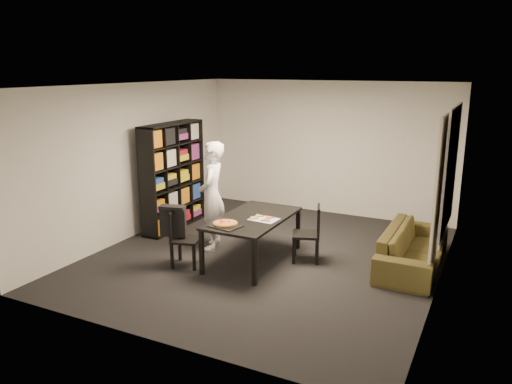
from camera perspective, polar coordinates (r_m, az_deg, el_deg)
The scene contains 16 objects.
room at distance 7.41m, azimuth 1.34°, elevation 2.01°, with size 5.01×5.51×2.61m.
window_pane at distance 7.32m, azimuth 21.39°, elevation 2.46°, with size 0.02×1.40×1.60m, color black.
window_frame at distance 7.32m, azimuth 21.35°, elevation 2.47°, with size 0.03×1.52×1.72m, color white.
curtain_left at distance 6.89m, azimuth 20.01°, elevation -1.08°, with size 0.03×0.70×2.25m, color beige.
curtain_right at distance 7.90m, azimuth 20.92°, elevation 0.72°, with size 0.03×0.70×2.25m, color beige.
bookshelf at distance 9.07m, azimuth -9.46°, elevation 1.82°, with size 0.35×1.50×1.90m, color black.
dining_table at distance 7.43m, azimuth -0.34°, elevation -3.33°, with size 0.92×1.65×0.69m.
chair_left at distance 7.39m, azimuth -8.59°, elevation -4.79°, with size 0.48×0.48×0.84m.
chair_right at distance 7.52m, azimuth 6.38°, elevation -4.30°, with size 0.51×0.51×0.86m.
draped_jacket at distance 7.36m, azimuth -9.49°, elevation -3.15°, with size 0.40×0.25×0.46m.
person at distance 7.94m, azimuth -5.05°, elevation -0.43°, with size 0.63×0.41×1.73m, color white.
baking_tray at distance 6.98m, azimuth -3.50°, elevation -3.92°, with size 0.40×0.32×0.01m, color black.
pepperoni_pizza at distance 7.04m, azimuth -3.53°, elevation -3.59°, with size 0.35×0.35×0.03m.
kitchen_towel at distance 7.28m, azimuth 0.92°, elevation -3.15°, with size 0.40×0.30×0.01m, color white.
pizza_slices at distance 7.32m, azimuth 0.63°, elevation -2.96°, with size 0.37×0.31×0.01m, color #D68543, non-canonical shape.
sofa at distance 7.68m, azimuth 17.52°, elevation -6.10°, with size 1.97×0.77×0.58m, color #404019.
Camera 1 is at (3.07, -6.56, 2.87)m, focal length 35.00 mm.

